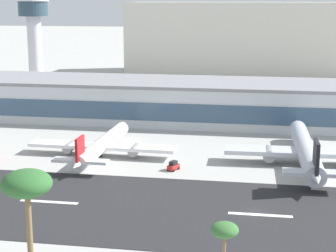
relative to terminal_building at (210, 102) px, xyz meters
name	(u,v)px	position (x,y,z in m)	size (l,w,h in m)	color
ground_plane	(256,213)	(16.83, -80.70, -6.65)	(1400.00, 1400.00, 0.00)	#A8A8A3
runway_strip	(256,215)	(16.83, -81.52, -6.61)	(800.00, 37.72, 0.08)	#262628
runway_centreline_dash_3	(49,202)	(-23.97, -81.52, -6.57)	(12.00, 1.20, 0.01)	white
runway_centreline_dash_4	(260,215)	(17.60, -81.52, -6.57)	(12.00, 1.20, 0.01)	white
terminal_building	(210,102)	(0.00, 0.00, 0.00)	(212.50, 29.89, 13.29)	silver
control_tower	(34,32)	(-77.26, 42.46, 19.35)	(13.03, 13.03, 39.66)	silver
distant_hotel_block	(255,39)	(11.85, 124.49, 12.19)	(134.20, 36.94, 37.69)	beige
airliner_red_tail_gate_1	(101,146)	(-23.18, -47.27, -3.83)	(38.60, 42.47, 8.86)	white
airliner_black_tail_gate_2	(306,152)	(28.01, -46.72, -3.17)	(39.46, 52.32, 10.92)	silver
service_baggage_tug_1	(173,166)	(-3.04, -55.84, -5.61)	(2.87, 3.57, 2.20)	#B2231E
palm_tree_0	(27,187)	(-12.84, -116.26, 8.81)	(6.74, 6.74, 17.77)	brown
palm_tree_3	(225,232)	(12.95, -112.13, 2.55)	(3.80, 3.80, 10.56)	brown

